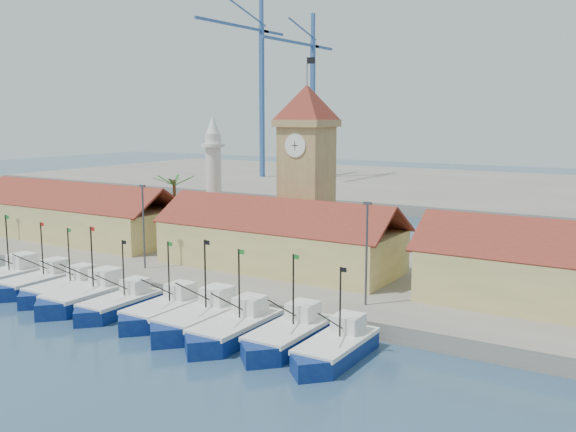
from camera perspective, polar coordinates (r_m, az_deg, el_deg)
The scene contains 21 objects.
ground at distance 55.07m, azimuth -12.22°, elevation -10.09°, with size 400.00×400.00×0.00m, color navy.
quay at distance 73.32m, azimuth 0.85°, elevation -4.50°, with size 140.00×32.00×1.50m, color gray.
terminal at distance 152.70m, azimuth 17.57°, elevation 2.18°, with size 240.00×80.00×2.00m, color gray.
boat_0 at distance 73.41m, azimuth -24.12°, elevation -5.21°, with size 3.86×10.58×8.00m.
boat_1 at distance 70.61m, azimuth -21.44°, elevation -5.63°, with size 3.58×9.81×7.43m.
boat_2 at distance 67.12m, azimuth -19.33°, elevation -6.27°, with size 3.50×9.59×7.25m.
boat_3 at distance 63.54m, azimuth -17.53°, elevation -6.96°, with size 3.82×10.46×7.91m.
boat_4 at distance 60.53m, azimuth -14.89°, elevation -7.72°, with size 3.39×9.30×7.04m.
boat_5 at distance 57.60m, azimuth -11.05°, elevation -8.41°, with size 3.53×9.66×7.31m.
boat_6 at distance 54.76m, azimuth -7.93°, elevation -9.17°, with size 3.84×10.52×7.96m.
boat_7 at distance 52.00m, azimuth -4.93°, elevation -10.14°, with size 3.71×10.17×7.70m.
boat_8 at distance 50.34m, azimuth -0.09°, elevation -10.76°, with size 3.68×10.09×7.64m.
boat_9 at distance 48.04m, azimuth 4.13°, elevation -11.82°, with size 3.49×9.55×7.23m.
hall_left at distance 90.31m, azimuth -18.25°, elevation -0.31°, with size 31.20×10.13×7.61m.
hall_center at distance 69.30m, azimuth -0.84°, elevation -2.54°, with size 27.04×10.13×7.61m.
clock_tower at distance 73.28m, azimuth 1.67°, elevation 4.38°, with size 5.80×5.80×22.70m.
minaret at distance 83.52m, azimuth -6.62°, elevation 3.34°, with size 3.00×3.00×16.30m.
palm_tree at distance 85.59m, azimuth -10.04°, elevation 1.04°, with size 5.60×5.03×8.39m.
lamp_posts at distance 62.05m, azimuth -4.41°, elevation -1.58°, with size 80.70×0.25×9.03m.
crane_blue_far at distance 166.56m, azimuth -2.71°, elevation 12.18°, with size 1.00×36.06×45.14m.
crane_blue_near at distance 165.67m, azimuth 1.95°, elevation 11.38°, with size 1.00×33.08×41.28m.
Camera 1 is at (36.39, -37.35, 17.71)m, focal length 40.00 mm.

